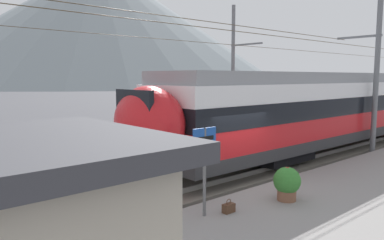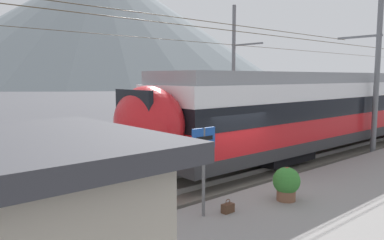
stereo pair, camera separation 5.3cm
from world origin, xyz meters
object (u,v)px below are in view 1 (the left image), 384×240
train_near_platform (365,103)px  catenary_mast_far_side (235,67)px  catenary_mast_mid (374,69)px  potted_plant_platform_edge (287,182)px  handbag_near_sign (229,208)px  train_far_track (376,92)px  platform_sign (205,152)px

train_near_platform → catenary_mast_far_side: 8.57m
catenary_mast_mid → potted_plant_platform_edge: bearing=-169.1°
catenary_mast_far_side → handbag_near_sign: (-12.40, -11.17, -3.95)m
train_far_track → platform_sign: 31.77m
catenary_mast_far_side → handbag_near_sign: 17.15m
train_far_track → platform_sign: (-30.53, -8.77, -0.35)m
handbag_near_sign → potted_plant_platform_edge: (1.88, -0.41, 0.40)m
catenary_mast_far_side → potted_plant_platform_edge: catenary_mast_far_side is taller
train_near_platform → platform_sign: 15.13m
train_near_platform → potted_plant_platform_edge: (-12.37, -3.48, -1.42)m
train_far_track → catenary_mast_far_side: (-17.52, 2.15, 2.14)m
train_far_track → train_near_platform: bearing=-159.2°
train_far_track → platform_sign: size_ratio=14.91×
train_near_platform → catenary_mast_far_side: (-1.85, 8.10, 2.14)m
catenary_mast_mid → train_near_platform: bearing=28.8°
handbag_near_sign → potted_plant_platform_edge: size_ratio=0.38×
train_far_track → platform_sign: train_far_track is taller
platform_sign → handbag_near_sign: 1.61m
handbag_near_sign → potted_plant_platform_edge: 1.96m
train_far_track → potted_plant_platform_edge: train_far_track is taller
train_near_platform → catenary_mast_mid: bearing=-151.2°
handbag_near_sign → train_near_platform: bearing=12.2°
train_far_track → catenary_mast_mid: bearing=-157.9°
platform_sign → handbag_near_sign: bearing=-21.4°
train_far_track → handbag_near_sign: train_far_track is taller
train_far_track → potted_plant_platform_edge: 29.62m
catenary_mast_mid → catenary_mast_far_side: 9.87m
potted_plant_platform_edge → handbag_near_sign: bearing=167.8°
train_far_track → catenary_mast_mid: catenary_mast_mid is taller
train_near_platform → potted_plant_platform_edge: train_near_platform is taller
train_near_platform → handbag_near_sign: bearing=-167.8°
platform_sign → handbag_near_sign: platform_sign is taller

